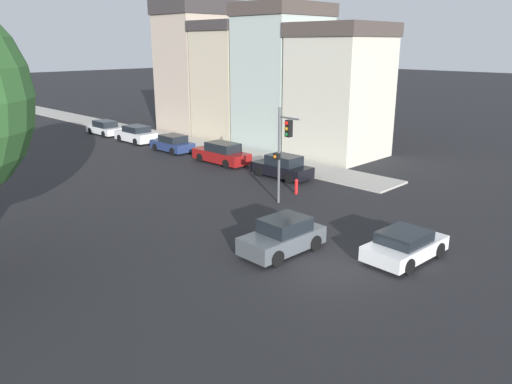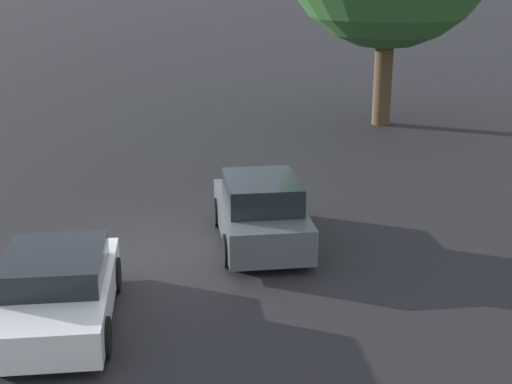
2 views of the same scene
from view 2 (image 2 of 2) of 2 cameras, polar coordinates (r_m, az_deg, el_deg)
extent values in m
plane|color=black|center=(15.65, -7.21, -4.45)|extent=(300.00, 300.00, 0.00)
cylinder|color=#4C3823|center=(27.57, 10.13, 9.28)|extent=(0.69, 0.69, 3.85)
cube|color=#4C5156|center=(15.62, 0.37, -2.15)|extent=(3.86, 1.86, 0.74)
cube|color=black|center=(15.26, 0.45, 0.00)|extent=(2.02, 1.60, 0.59)
cylinder|color=black|center=(16.71, -2.98, -1.61)|extent=(0.69, 0.24, 0.68)
cylinder|color=black|center=(16.91, 2.55, -1.36)|extent=(0.69, 0.24, 0.68)
cylinder|color=black|center=(14.51, -2.18, -4.68)|extent=(0.69, 0.24, 0.68)
cylinder|color=black|center=(14.75, 4.17, -4.35)|extent=(0.69, 0.24, 0.68)
cube|color=silver|center=(12.69, -15.74, -8.13)|extent=(3.90, 2.08, 0.61)
cube|color=black|center=(12.61, -15.84, -5.64)|extent=(2.06, 1.76, 0.46)
cylinder|color=black|center=(11.60, -12.14, -11.30)|extent=(0.66, 0.25, 0.65)
cylinder|color=black|center=(13.71, -11.28, -6.51)|extent=(0.66, 0.25, 0.65)
cylinder|color=black|center=(13.98, -18.58, -6.64)|extent=(0.66, 0.25, 0.65)
camera|label=1|loc=(31.30, -31.43, 20.38)|focal=35.00mm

